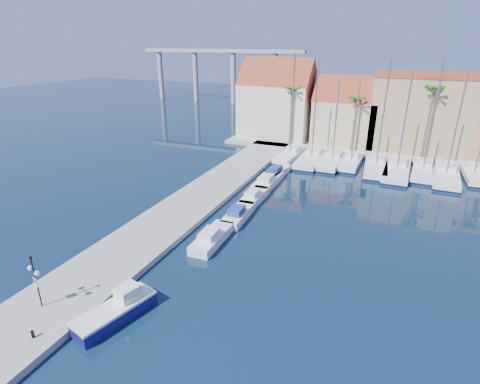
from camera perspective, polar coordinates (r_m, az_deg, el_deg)
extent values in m
plane|color=black|center=(25.70, -6.34, -17.84)|extent=(260.00, 260.00, 0.00)
cube|color=gray|center=(39.46, -8.30, -2.43)|extent=(6.00, 77.00, 0.50)
cube|color=gray|center=(66.95, 22.36, 6.36)|extent=(54.00, 16.00, 0.50)
cylinder|color=black|center=(27.35, -28.61, -11.94)|extent=(0.09, 0.09, 3.72)
cylinder|color=black|center=(27.12, -29.13, -10.25)|extent=(0.46, 0.17, 0.05)
cylinder|color=black|center=(26.74, -28.73, -10.64)|extent=(0.46, 0.17, 0.05)
sphere|color=white|center=(27.32, -29.33, -10.06)|extent=(0.34, 0.34, 0.34)
sphere|color=white|center=(26.54, -28.53, -10.84)|extent=(0.34, 0.34, 0.34)
cube|color=black|center=(26.48, -29.30, -8.72)|extent=(0.23, 0.16, 0.15)
cube|color=white|center=(27.29, -28.75, -11.82)|extent=(0.45, 0.16, 0.47)
cylinder|color=red|center=(27.26, -28.82, -11.75)|extent=(0.31, 0.10, 0.32)
cylinder|color=#1933A5|center=(27.25, -28.83, -11.76)|extent=(0.22, 0.07, 0.22)
cube|color=white|center=(27.45, -28.63, -12.39)|extent=(0.37, 0.13, 0.13)
cylinder|color=black|center=(25.97, -29.04, -18.42)|extent=(0.18, 0.18, 0.45)
cube|color=#160F5C|center=(26.08, -18.45, -17.22)|extent=(3.07, 5.58, 0.80)
cube|color=white|center=(25.78, -18.58, -16.37)|extent=(3.07, 5.58, 0.18)
cube|color=white|center=(25.93, -16.74, -14.52)|extent=(1.47, 1.66, 0.97)
cube|color=white|center=(33.06, -4.26, -7.03)|extent=(1.98, 5.77, 0.80)
cube|color=white|center=(32.28, -4.74, -6.40)|extent=(1.33, 2.03, 0.60)
cube|color=white|center=(37.22, -0.24, -3.48)|extent=(2.03, 5.62, 0.80)
cube|color=navy|center=(36.45, -0.54, -2.84)|extent=(1.33, 2.00, 0.60)
cube|color=white|center=(41.34, 2.20, -0.81)|extent=(1.80, 5.48, 0.80)
cube|color=white|center=(40.60, 1.93, -0.18)|extent=(1.24, 1.92, 0.60)
cube|color=white|center=(45.99, 4.23, 1.56)|extent=(2.10, 6.55, 0.80)
cube|color=white|center=(45.17, 3.98, 2.12)|extent=(1.47, 2.29, 0.60)
cube|color=white|center=(49.37, 5.66, 2.95)|extent=(2.30, 5.71, 0.80)
cube|color=navy|center=(48.66, 5.43, 3.55)|extent=(1.43, 2.06, 0.60)
cube|color=white|center=(57.33, 7.77, 5.67)|extent=(2.96, 9.76, 1.00)
cube|color=#0B1838|center=(57.42, 7.76, 5.36)|extent=(3.03, 9.82, 0.28)
cube|color=white|center=(58.00, 8.12, 6.66)|extent=(1.89, 2.97, 0.60)
cylinder|color=slate|center=(55.27, 8.01, 12.99)|extent=(0.20, 0.20, 13.94)
cube|color=white|center=(56.20, 10.95, 5.13)|extent=(3.04, 11.44, 1.00)
cube|color=#0B1838|center=(56.29, 10.93, 4.82)|extent=(3.10, 11.50, 0.28)
cube|color=white|center=(57.06, 11.27, 6.20)|extent=(2.10, 3.44, 0.60)
cylinder|color=slate|center=(54.08, 11.35, 12.11)|extent=(0.20, 0.20, 13.05)
cube|color=white|center=(55.75, 13.95, 4.74)|extent=(3.13, 10.83, 1.00)
cube|color=#0B1838|center=(55.84, 13.92, 4.43)|extent=(3.19, 10.89, 0.28)
cube|color=white|center=(56.54, 14.24, 5.80)|extent=(2.06, 3.28, 0.60)
cylinder|color=slate|center=(53.86, 14.39, 10.46)|extent=(0.20, 0.20, 10.54)
cube|color=white|center=(55.58, 16.62, 4.42)|extent=(2.55, 9.05, 1.00)
cube|color=#0B1838|center=(55.67, 16.58, 4.10)|extent=(2.61, 9.11, 0.28)
cube|color=white|center=(56.22, 16.85, 5.44)|extent=(1.70, 2.74, 0.60)
cylinder|color=slate|center=(53.77, 17.21, 10.16)|extent=(0.20, 0.20, 10.56)
cube|color=white|center=(54.88, 20.01, 3.78)|extent=(3.53, 11.35, 1.00)
cube|color=#0B1838|center=(54.98, 19.97, 3.46)|extent=(3.60, 11.41, 0.28)
cube|color=white|center=(55.73, 20.14, 4.89)|extent=(2.22, 3.47, 0.60)
cylinder|color=slate|center=(52.69, 21.03, 11.09)|extent=(0.20, 0.20, 13.48)
cube|color=white|center=(54.35, 22.81, 3.20)|extent=(3.46, 11.84, 1.00)
cube|color=#0B1838|center=(54.44, 22.76, 2.88)|extent=(3.52, 11.90, 0.28)
cube|color=white|center=(55.24, 23.01, 4.34)|extent=(2.26, 3.59, 0.60)
cylinder|color=slate|center=(52.23, 23.82, 9.80)|extent=(0.20, 0.20, 12.06)
cube|color=white|center=(55.24, 26.11, 2.95)|extent=(3.22, 10.01, 1.00)
cube|color=#0B1838|center=(55.33, 26.06, 2.64)|extent=(3.28, 10.07, 0.28)
cube|color=white|center=(55.96, 26.29, 4.01)|extent=(1.99, 3.07, 0.60)
cylinder|color=slate|center=(53.12, 27.40, 10.20)|extent=(0.20, 0.20, 13.52)
cube|color=white|center=(54.85, 28.85, 2.32)|extent=(3.50, 11.51, 1.00)
cube|color=#0B1838|center=(54.95, 28.79, 2.01)|extent=(3.57, 11.57, 0.28)
cube|color=white|center=(55.72, 28.97, 3.45)|extent=(2.23, 3.51, 0.60)
cylinder|color=slate|center=(52.73, 30.20, 9.03)|extent=(0.20, 0.20, 12.47)
cube|color=white|center=(56.84, 31.98, 2.31)|extent=(2.68, 9.18, 1.00)
cube|color=#0B1838|center=(56.93, 31.92, 2.01)|extent=(2.74, 9.24, 0.28)
cube|color=white|center=(57.48, 32.00, 3.34)|extent=(1.75, 2.79, 0.60)
cube|color=beige|center=(68.04, 5.63, 12.23)|extent=(12.00, 9.00, 9.00)
cube|color=maroon|center=(67.43, 5.78, 15.99)|extent=(12.30, 9.00, 9.00)
cube|color=#C6B28B|center=(65.68, 15.77, 10.28)|extent=(10.00, 8.00, 7.00)
cube|color=maroon|center=(65.11, 16.09, 13.29)|extent=(10.30, 8.00, 8.00)
cube|color=#9C8960|center=(65.86, 25.72, 10.77)|extent=(14.00, 10.00, 11.00)
cube|color=maroon|center=(65.20, 26.57, 15.70)|extent=(14.20, 10.20, 0.50)
cylinder|color=brown|center=(62.20, 7.77, 11.22)|extent=(0.36, 0.36, 9.00)
sphere|color=#225718|center=(61.56, 7.98, 15.20)|extent=(2.60, 2.60, 2.60)
cylinder|color=brown|center=(60.48, 17.01, 9.68)|extent=(0.36, 0.36, 8.00)
sphere|color=#225718|center=(59.84, 17.43, 13.27)|extent=(2.60, 2.60, 2.60)
cylinder|color=brown|center=(60.10, 26.69, 9.22)|extent=(0.36, 0.36, 10.00)
sphere|color=#225718|center=(59.41, 27.50, 13.76)|extent=(2.60, 2.60, 2.60)
cube|color=#9E9E99|center=(110.10, -3.07, 20.69)|extent=(48.00, 2.20, 0.90)
cylinder|color=#9E9E99|center=(120.55, -11.98, 17.05)|extent=(1.40, 1.40, 14.00)
cylinder|color=#9E9E99|center=(114.19, -6.77, 17.11)|extent=(1.40, 1.40, 14.00)
cylinder|color=#9E9E99|center=(108.79, -1.01, 17.01)|extent=(1.40, 1.40, 14.00)
cylinder|color=#9E9E99|center=(104.50, 5.28, 16.72)|extent=(1.40, 1.40, 14.00)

